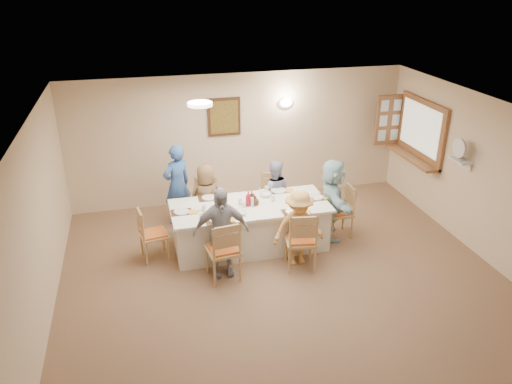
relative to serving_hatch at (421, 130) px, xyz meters
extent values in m
plane|color=brown|center=(-3.21, -2.40, -1.50)|extent=(7.00, 7.00, 0.00)
plane|color=beige|center=(-3.21, 1.10, -0.25)|extent=(6.50, 0.00, 6.50)
plane|color=beige|center=(-6.46, -2.40, -0.25)|extent=(0.00, 7.00, 7.00)
plane|color=beige|center=(0.04, -2.40, -0.25)|extent=(0.00, 7.00, 7.00)
plane|color=white|center=(-3.21, -2.40, 1.00)|extent=(7.00, 7.00, 0.00)
cube|color=#422417|center=(-3.51, 1.07, 0.20)|extent=(0.62, 0.04, 0.72)
cube|color=black|center=(-3.51, 1.05, 0.20)|extent=(0.52, 0.02, 0.62)
ellipsoid|color=white|center=(-2.31, 1.04, 0.40)|extent=(0.26, 0.09, 0.18)
cylinder|color=white|center=(-4.21, -0.90, 0.97)|extent=(0.36, 0.36, 0.05)
cube|color=brown|center=(0.00, 0.00, 0.00)|extent=(0.06, 1.50, 1.15)
cube|color=brown|center=(-0.12, 0.00, -0.53)|extent=(0.30, 1.50, 0.05)
cube|color=brown|center=(-0.26, 0.76, 0.00)|extent=(0.55, 0.04, 1.00)
cube|color=white|center=(-0.08, -1.35, -0.10)|extent=(0.22, 0.36, 0.03)
cube|color=white|center=(-3.47, -0.84, -1.12)|extent=(2.54, 1.07, 0.76)
imported|color=brown|center=(-4.07, -0.16, -0.87)|extent=(0.67, 0.48, 1.25)
imported|color=#9F9DC3|center=(-2.87, -0.16, -0.89)|extent=(0.76, 0.68, 1.21)
imported|color=#A09EA6|center=(-4.07, -1.52, -0.79)|extent=(0.83, 0.36, 1.42)
imported|color=#E09E50|center=(-2.87, -1.52, -0.88)|extent=(0.80, 0.46, 1.23)
imported|color=#ABD3DB|center=(-2.05, -0.84, -0.80)|extent=(1.45, 0.88, 1.41)
imported|color=#3862B3|center=(-4.52, 0.31, -0.76)|extent=(0.83, 0.80, 1.48)
cube|color=#472B19|center=(-4.07, -1.26, -0.74)|extent=(0.36, 0.27, 0.01)
cylinder|color=white|center=(-4.07, -1.26, -0.73)|extent=(0.24, 0.24, 0.02)
cube|color=gold|center=(-3.89, -1.31, -0.73)|extent=(0.13, 0.13, 0.01)
cube|color=#472B19|center=(-2.87, -1.26, -0.74)|extent=(0.35, 0.26, 0.01)
cylinder|color=white|center=(-2.87, -1.26, -0.73)|extent=(0.25, 0.25, 0.02)
cube|color=gold|center=(-2.69, -1.31, -0.73)|extent=(0.15, 0.15, 0.01)
cube|color=#472B19|center=(-4.07, -0.42, -0.74)|extent=(0.35, 0.26, 0.01)
cylinder|color=white|center=(-4.07, -0.42, -0.73)|extent=(0.24, 0.24, 0.01)
cube|color=gold|center=(-3.89, -0.47, -0.73)|extent=(0.15, 0.15, 0.01)
cube|color=#472B19|center=(-2.87, -0.42, -0.74)|extent=(0.33, 0.25, 0.01)
cylinder|color=white|center=(-2.87, -0.42, -0.73)|extent=(0.26, 0.26, 0.02)
cube|color=gold|center=(-2.69, -0.47, -0.73)|extent=(0.14, 0.14, 0.01)
cube|color=#472B19|center=(-4.57, -0.84, -0.74)|extent=(0.32, 0.24, 0.01)
cylinder|color=white|center=(-4.57, -0.84, -0.73)|extent=(0.24, 0.24, 0.01)
cube|color=gold|center=(-4.39, -0.89, -0.73)|extent=(0.15, 0.15, 0.01)
cube|color=#472B19|center=(-2.35, -0.84, -0.74)|extent=(0.37, 0.27, 0.01)
cylinder|color=white|center=(-2.35, -0.84, -0.73)|extent=(0.25, 0.25, 0.02)
cube|color=gold|center=(-2.17, -0.89, -0.73)|extent=(0.14, 0.14, 0.01)
imported|color=white|center=(-4.28, -1.15, -0.70)|extent=(0.12, 0.12, 0.08)
imported|color=white|center=(-3.06, -0.36, -0.70)|extent=(0.10, 0.10, 0.08)
imported|color=white|center=(-3.71, -1.13, -0.71)|extent=(0.36, 0.36, 0.06)
imported|color=white|center=(-3.14, -0.58, -0.71)|extent=(0.32, 0.32, 0.06)
imported|color=#B40F27|center=(-3.50, -0.86, -0.62)|extent=(0.16, 0.16, 0.25)
imported|color=#482413|center=(-3.43, -0.80, -0.63)|extent=(0.12, 0.12, 0.22)
imported|color=#482413|center=(-3.38, -0.86, -0.66)|extent=(0.16, 0.16, 0.15)
cylinder|color=silver|center=(-3.62, -0.79, -0.68)|extent=(0.06, 0.06, 0.10)
camera|label=1|loc=(-5.13, -7.88, 2.74)|focal=35.00mm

